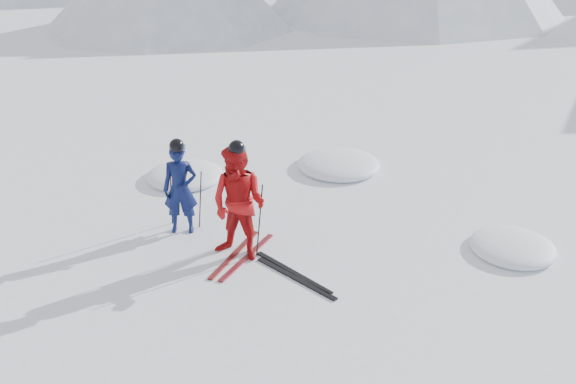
% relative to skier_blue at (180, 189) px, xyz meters
% --- Properties ---
extents(ground, '(160.00, 160.00, 0.00)m').
position_rel_skier_blue_xyz_m(ground, '(3.36, -0.41, -0.85)').
color(ground, white).
rests_on(ground, ground).
extents(skier_blue, '(0.73, 0.60, 1.70)m').
position_rel_skier_blue_xyz_m(skier_blue, '(0.00, 0.00, 0.00)').
color(skier_blue, '#0B1443').
rests_on(skier_blue, ground).
extents(skier_red, '(1.03, 0.83, 2.01)m').
position_rel_skier_blue_xyz_m(skier_red, '(1.37, -0.44, 0.16)').
color(skier_red, '#AB0D0F').
rests_on(skier_red, ground).
extents(pole_blue_left, '(0.11, 0.08, 1.13)m').
position_rel_skier_blue_xyz_m(pole_blue_left, '(-0.30, 0.15, -0.28)').
color(pole_blue_left, black).
rests_on(pole_blue_left, ground).
extents(pole_blue_right, '(0.11, 0.07, 1.13)m').
position_rel_skier_blue_xyz_m(pole_blue_right, '(0.25, 0.25, -0.28)').
color(pole_blue_right, black).
rests_on(pole_blue_right, ground).
extents(pole_red_left, '(0.13, 0.10, 1.34)m').
position_rel_skier_blue_xyz_m(pole_red_left, '(1.07, -0.19, -0.18)').
color(pole_red_left, black).
rests_on(pole_red_left, ground).
extents(pole_red_right, '(0.13, 0.09, 1.34)m').
position_rel_skier_blue_xyz_m(pole_red_right, '(1.67, -0.29, -0.18)').
color(pole_red_right, black).
rests_on(pole_red_right, ground).
extents(ski_worn_left, '(0.16, 1.70, 0.03)m').
position_rel_skier_blue_xyz_m(ski_worn_left, '(1.25, -0.44, -0.84)').
color(ski_worn_left, black).
rests_on(ski_worn_left, ground).
extents(ski_worn_right, '(0.28, 1.70, 0.03)m').
position_rel_skier_blue_xyz_m(ski_worn_right, '(1.49, -0.44, -0.84)').
color(ski_worn_right, black).
rests_on(ski_worn_right, ground).
extents(ski_loose_a, '(1.58, 0.80, 0.03)m').
position_rel_skier_blue_xyz_m(ski_loose_a, '(2.39, -0.62, -0.84)').
color(ski_loose_a, black).
rests_on(ski_loose_a, ground).
extents(ski_loose_b, '(1.60, 0.75, 0.03)m').
position_rel_skier_blue_xyz_m(ski_loose_b, '(2.49, -0.77, -0.84)').
color(ski_loose_b, black).
rests_on(ski_loose_b, ground).
extents(snow_lumps, '(8.42, 4.11, 0.41)m').
position_rel_skier_blue_xyz_m(snow_lumps, '(1.75, 2.75, -0.85)').
color(snow_lumps, white).
rests_on(snow_lumps, ground).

